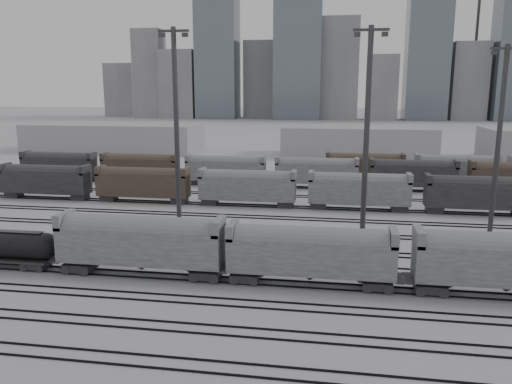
# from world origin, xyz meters

# --- Properties ---
(ground) EXTENTS (900.00, 900.00, 0.00)m
(ground) POSITION_xyz_m (0.00, 0.00, 0.00)
(ground) COLOR silver
(ground) RESTS_ON ground
(tracks) EXTENTS (220.00, 71.50, 0.16)m
(tracks) POSITION_xyz_m (0.00, 17.50, 0.08)
(tracks) COLOR black
(tracks) RESTS_ON ground
(hopper_car_a) EXTENTS (16.26, 3.23, 5.81)m
(hopper_car_a) POSITION_xyz_m (-13.89, 1.00, 3.59)
(hopper_car_a) COLOR black
(hopper_car_a) RESTS_ON ground
(hopper_car_b) EXTENTS (15.28, 3.04, 5.47)m
(hopper_car_b) POSITION_xyz_m (2.42, 1.00, 3.38)
(hopper_car_b) COLOR black
(hopper_car_b) RESTS_ON ground
(hopper_car_c) EXTENTS (15.87, 3.15, 5.67)m
(hopper_car_c) POSITION_xyz_m (19.40, 1.00, 3.51)
(hopper_car_c) COLOR black
(hopper_car_c) RESTS_ON ground
(light_mast_b) EXTENTS (4.10, 0.66, 25.64)m
(light_mast_b) POSITION_xyz_m (-16.57, 21.19, 13.60)
(light_mast_b) COLOR #353437
(light_mast_b) RESTS_ON ground
(light_mast_c) EXTENTS (3.96, 0.63, 24.74)m
(light_mast_c) POSITION_xyz_m (7.83, 15.96, 13.12)
(light_mast_c) COLOR #353437
(light_mast_c) RESTS_ON ground
(light_mast_d) EXTENTS (3.65, 0.58, 22.84)m
(light_mast_d) POSITION_xyz_m (23.25, 19.70, 12.11)
(light_mast_d) COLOR #353437
(light_mast_d) RESTS_ON ground
(bg_string_near) EXTENTS (151.00, 3.00, 5.60)m
(bg_string_near) POSITION_xyz_m (8.00, 32.00, 2.80)
(bg_string_near) COLOR gray
(bg_string_near) RESTS_ON ground
(bg_string_mid) EXTENTS (151.00, 3.00, 5.60)m
(bg_string_mid) POSITION_xyz_m (18.00, 48.00, 2.80)
(bg_string_mid) COLOR black
(bg_string_mid) RESTS_ON ground
(bg_string_far) EXTENTS (66.00, 3.00, 5.60)m
(bg_string_far) POSITION_xyz_m (35.50, 56.00, 2.80)
(bg_string_far) COLOR #4D3D30
(bg_string_far) RESTS_ON ground
(warehouse_left) EXTENTS (50.00, 18.00, 8.00)m
(warehouse_left) POSITION_xyz_m (-60.00, 95.00, 4.00)
(warehouse_left) COLOR #A9A9AB
(warehouse_left) RESTS_ON ground
(warehouse_mid) EXTENTS (40.00, 18.00, 8.00)m
(warehouse_mid) POSITION_xyz_m (10.00, 95.00, 4.00)
(warehouse_mid) COLOR #A9A9AB
(warehouse_mid) RESTS_ON ground
(skyline) EXTENTS (316.00, 22.40, 95.00)m
(skyline) POSITION_xyz_m (10.84, 280.00, 34.73)
(skyline) COLOR #979799
(skyline) RESTS_ON ground
(crane_left) EXTENTS (42.00, 1.80, 100.00)m
(crane_left) POSITION_xyz_m (-28.74, 305.00, 57.39)
(crane_left) COLOR #353437
(crane_left) RESTS_ON ground
(crane_right) EXTENTS (42.00, 1.80, 100.00)m
(crane_right) POSITION_xyz_m (91.26, 305.00, 57.39)
(crane_right) COLOR #353437
(crane_right) RESTS_ON ground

